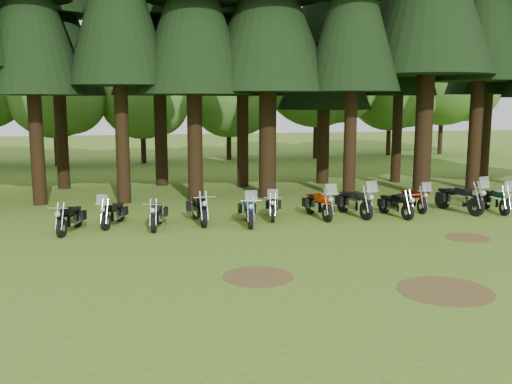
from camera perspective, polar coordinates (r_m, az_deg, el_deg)
ground at (r=17.14m, az=8.57°, el=-5.73°), size 120.00×120.00×0.00m
pine_back_4 at (r=30.65m, az=6.94°, el=16.35°), size 4.94×4.94×13.78m
decid_2 at (r=40.43m, az=-19.18°, el=9.47°), size 6.72×6.53×8.40m
decid_3 at (r=40.57m, az=-10.94°, el=9.18°), size 6.12×5.95×7.65m
decid_4 at (r=42.44m, az=-2.36°, el=9.14°), size 5.93×5.76×7.41m
decid_5 at (r=43.61m, az=6.66°, el=11.53°), size 8.45×8.21×10.56m
decid_6 at (r=47.32m, az=13.74°, el=9.90°), size 7.06×6.86×8.82m
decid_7 at (r=49.41m, az=18.76°, el=10.82°), size 8.44×8.20×10.55m
dirt_patch_0 at (r=14.44m, az=0.22°, el=-8.44°), size 1.80×1.80×0.01m
dirt_patch_1 at (r=19.61m, az=20.41°, el=-4.30°), size 1.40×1.40×0.01m
dirt_patch_2 at (r=14.13m, az=18.39°, el=-9.33°), size 2.20×2.20×0.01m
motorcycle_0 at (r=20.07m, az=-18.12°, el=-2.61°), size 0.69×2.06×0.86m
motorcycle_1 at (r=20.64m, az=-14.10°, el=-2.15°), size 0.91×1.98×1.27m
motorcycle_2 at (r=20.03m, az=-9.90°, el=-2.32°), size 0.51×2.09×0.85m
motorcycle_3 at (r=20.64m, az=-5.70°, el=-1.75°), size 0.38×2.33×0.95m
motorcycle_4 at (r=20.26m, az=-0.76°, el=-1.97°), size 0.55×2.22×1.39m
motorcycle_5 at (r=21.28m, az=1.73°, el=-1.55°), size 0.77×1.99×1.26m
motorcycle_6 at (r=21.51m, az=6.29°, el=-1.32°), size 0.51×2.31×1.45m
motorcycle_7 at (r=22.03m, az=9.82°, el=-1.10°), size 0.70×2.39×1.50m
motorcycle_8 at (r=22.26m, az=13.77°, el=-1.32°), size 0.51×2.05×0.84m
motorcycle_9 at (r=23.66m, az=15.45°, el=-0.78°), size 0.38×2.04×1.28m
motorcycle_10 at (r=23.82m, az=19.66°, el=-0.69°), size 0.92×2.46×1.56m
motorcycle_11 at (r=24.43m, az=22.82°, el=-0.80°), size 0.58×2.17×1.36m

